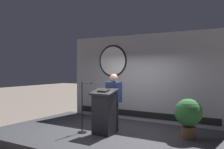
{
  "coord_description": "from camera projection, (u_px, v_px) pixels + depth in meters",
  "views": [
    {
      "loc": [
        3.51,
        -5.77,
        2.04
      ],
      "look_at": [
        -0.12,
        0.14,
        1.86
      ],
      "focal_mm": 40.76,
      "sensor_mm": 36.0,
      "label": 1
    }
  ],
  "objects": [
    {
      "name": "ground_plane",
      "position": [
        113.0,
        144.0,
        6.81
      ],
      "size": [
        40.0,
        40.0,
        0.0
      ],
      "primitive_type": "plane",
      "color": "#6B6056"
    },
    {
      "name": "speaker_person",
      "position": [
        114.0,
        102.0,
        7.02
      ],
      "size": [
        0.4,
        0.26,
        1.57
      ],
      "color": "black",
      "rests_on": "stage_platform"
    },
    {
      "name": "banner_display",
      "position": [
        142.0,
        78.0,
        8.35
      ],
      "size": [
        5.44,
        0.12,
        2.84
      ],
      "color": "#9E9EA3",
      "rests_on": "stage_platform"
    },
    {
      "name": "potted_plant",
      "position": [
        188.0,
        115.0,
        6.21
      ],
      "size": [
        0.67,
        0.67,
        0.99
      ],
      "color": "brown",
      "rests_on": "stage_platform"
    },
    {
      "name": "podium",
      "position": [
        104.0,
        112.0,
        6.62
      ],
      "size": [
        0.64,
        0.5,
        1.2
      ],
      "color": "#26262B",
      "rests_on": "stage_platform"
    },
    {
      "name": "microphone_stand",
      "position": [
        84.0,
        114.0,
        6.87
      ],
      "size": [
        0.24,
        0.59,
        1.37
      ],
      "color": "black",
      "rests_on": "stage_platform"
    },
    {
      "name": "stage_platform",
      "position": [
        113.0,
        138.0,
        6.8
      ],
      "size": [
        6.4,
        4.0,
        0.3
      ],
      "primitive_type": "cube",
      "color": "#333338",
      "rests_on": "ground"
    }
  ]
}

